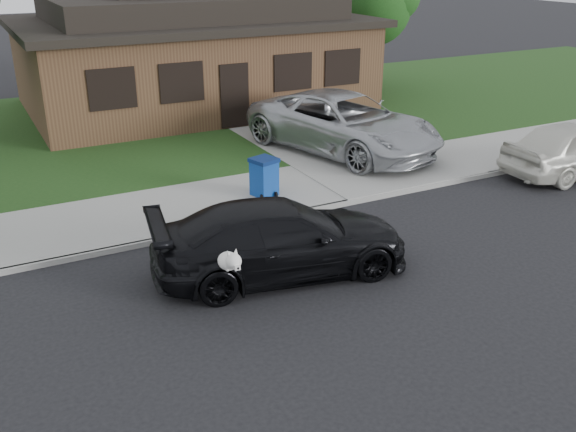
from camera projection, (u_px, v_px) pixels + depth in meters
ground at (273, 308)px, 11.11m from camera, size 120.00×120.00×0.00m
sidewalk at (180, 209)px, 15.17m from camera, size 60.00×3.00×0.12m
curb at (202, 232)px, 13.95m from camera, size 60.00×0.12×0.12m
lawn at (103, 130)px, 21.72m from camera, size 60.00×13.00×0.13m
driveway at (301, 129)px, 21.82m from camera, size 4.50×13.00×0.14m
sedan at (281, 239)px, 12.06m from camera, size 5.16×2.80×1.42m
minivan at (344, 123)px, 18.90m from camera, size 4.40×6.69×1.71m
recycling_bin at (264, 177)px, 15.69m from camera, size 0.71×0.71×0.95m
house at (192, 52)px, 24.25m from camera, size 12.60×8.60×4.65m
tree_1 at (381, 1)px, 26.62m from camera, size 3.15×3.00×5.25m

